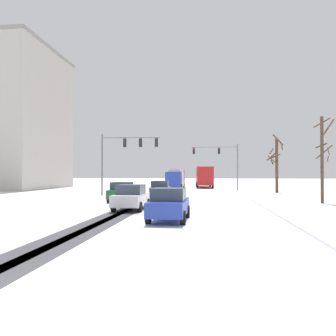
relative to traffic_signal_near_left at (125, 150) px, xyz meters
name	(u,v)px	position (x,y,z in m)	size (l,w,h in m)	color
ground_plane	(28,300)	(5.24, -29.14, -4.80)	(300.00, 300.00, 0.00)	white
wheel_track_left_lane	(127,208)	(3.18, -12.62, -4.79)	(1.15, 36.35, 0.01)	#424247
wheel_track_right_lane	(136,208)	(3.83, -12.62, -4.79)	(1.12, 36.35, 0.01)	#424247
sidewalk_kerb_right	(306,212)	(14.34, -14.27, -4.74)	(4.00, 36.35, 0.12)	white
traffic_signal_near_left	(125,150)	(0.00, 0.00, 0.00)	(6.19, 0.52, 6.50)	slate
traffic_signal_far_right	(221,157)	(10.65, 13.79, -0.13)	(6.60, 0.61, 6.50)	slate
car_grey_lead	(160,189)	(4.10, -2.65, -3.98)	(1.99, 4.18, 1.62)	slate
car_dark_green_second	(122,192)	(1.59, -7.56, -3.98)	(1.96, 4.17, 1.62)	#194C2D
car_white_third	(131,197)	(3.75, -13.76, -3.98)	(1.86, 4.11, 1.62)	silver
car_blue_fourth	(169,204)	(6.69, -18.37, -3.98)	(1.91, 4.14, 1.62)	#233899
bus_oncoming	(204,175)	(8.16, 22.15, -2.80)	(3.05, 11.10, 3.38)	#B21E1E
box_truck_delivery	(176,178)	(4.03, 14.83, -3.16)	(2.39, 7.43, 3.02)	#233899
bare_tree_sidewalk_mid	(323,156)	(17.61, -7.19, -1.12)	(1.34, 1.57, 6.82)	#4C3828
bare_tree_sidewalk_far	(276,162)	(16.98, 7.46, -1.12)	(2.02, 2.23, 7.05)	#4C3828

